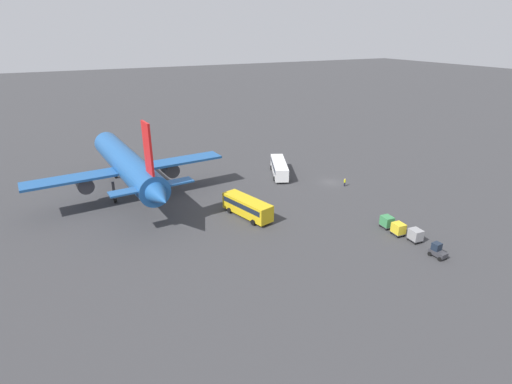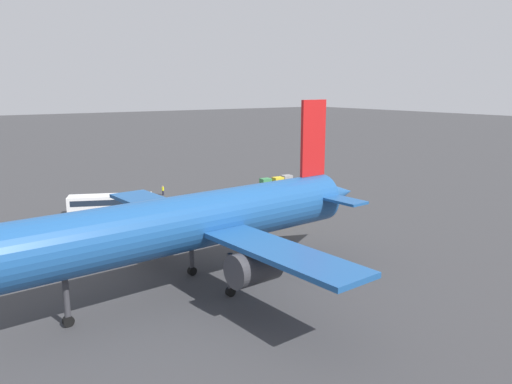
# 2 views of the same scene
# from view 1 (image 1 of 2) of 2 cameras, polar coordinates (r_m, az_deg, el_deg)

# --- Properties ---
(ground_plane) EXTENTS (600.00, 600.00, 0.00)m
(ground_plane) POSITION_cam_1_polar(r_m,az_deg,el_deg) (88.04, 10.70, 1.36)
(ground_plane) COLOR #38383A
(airplane) EXTENTS (43.96, 37.27, 17.77)m
(airplane) POSITION_cam_1_polar(r_m,az_deg,el_deg) (80.62, -17.89, 3.74)
(airplane) COLOR #1E5193
(airplane) RESTS_ON ground
(shuttle_bus_near) EXTENTS (12.38, 7.58, 3.14)m
(shuttle_bus_near) POSITION_cam_1_polar(r_m,az_deg,el_deg) (90.57, 3.34, 3.59)
(shuttle_bus_near) COLOR white
(shuttle_bus_near) RESTS_ON ground
(shuttle_bus_far) EXTENTS (10.89, 5.51, 3.34)m
(shuttle_bus_far) POSITION_cam_1_polar(r_m,az_deg,el_deg) (70.09, -1.26, -2.03)
(shuttle_bus_far) COLOR gold
(shuttle_bus_far) RESTS_ON ground
(baggage_tug) EXTENTS (2.47, 1.75, 2.10)m
(baggage_tug) POSITION_cam_1_polar(r_m,az_deg,el_deg) (64.22, 24.51, -7.66)
(baggage_tug) COLOR #333338
(baggage_tug) RESTS_ON ground
(worker_person) EXTENTS (0.38, 0.38, 1.74)m
(worker_person) POSITION_cam_1_polar(r_m,az_deg,el_deg) (86.18, 12.56, 1.36)
(worker_person) COLOR #1E1E2D
(worker_person) RESTS_ON ground
(cargo_cart_grey) EXTENTS (2.12, 1.83, 2.06)m
(cargo_cart_grey) POSITION_cam_1_polar(r_m,az_deg,el_deg) (67.07, 21.83, -5.69)
(cargo_cart_grey) COLOR #38383D
(cargo_cart_grey) RESTS_ON ground
(cargo_cart_yellow) EXTENTS (2.12, 1.83, 2.06)m
(cargo_cart_yellow) POSITION_cam_1_polar(r_m,az_deg,el_deg) (68.11, 19.68, -4.93)
(cargo_cart_yellow) COLOR #38383D
(cargo_cart_yellow) RESTS_ON ground
(cargo_cart_green) EXTENTS (2.12, 1.83, 2.06)m
(cargo_cart_green) POSITION_cam_1_polar(r_m,az_deg,el_deg) (69.93, 18.21, -4.00)
(cargo_cart_green) COLOR #38383D
(cargo_cart_green) RESTS_ON ground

